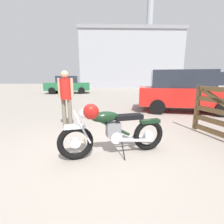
{
  "coord_description": "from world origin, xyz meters",
  "views": [
    {
      "loc": [
        0.15,
        -2.71,
        1.44
      ],
      "look_at": [
        0.11,
        1.45,
        0.54
      ],
      "focal_mm": 24.78,
      "sensor_mm": 36.0,
      "label": 1
    }
  ],
  "objects": [
    {
      "name": "silver_sedan_mid",
      "position": [
        3.18,
        4.1,
        0.92
      ],
      "size": [
        4.14,
        2.36,
        1.78
      ],
      "rotation": [
        0.0,
        0.0,
        -0.19
      ],
      "color": "black",
      "rests_on": "ground_plane"
    },
    {
      "name": "dark_sedan_left",
      "position": [
        6.43,
        6.58,
        0.92
      ],
      "size": [
        3.94,
        1.91,
        1.78
      ],
      "rotation": [
        0.0,
        0.0,
        0.03
      ],
      "color": "black",
      "rests_on": "ground_plane"
    },
    {
      "name": "vintage_motorcycle",
      "position": [
        0.12,
        0.02,
        0.49
      ],
      "size": [
        2.03,
        0.88,
        1.07
      ],
      "rotation": [
        0.0,
        0.0,
        3.42
      ],
      "color": "black",
      "rests_on": "ground_plane"
    },
    {
      "name": "ground_plane",
      "position": [
        0.0,
        0.0,
        0.0
      ],
      "size": [
        80.0,
        80.0,
        0.0
      ],
      "primitive_type": "plane",
      "color": "gray"
    },
    {
      "name": "industrial_building",
      "position": [
        2.67,
        27.47,
        4.49
      ],
      "size": [
        16.37,
        13.5,
        17.93
      ],
      "rotation": [
        0.0,
        0.0,
        0.04
      ],
      "color": "#9EA0A8",
      "rests_on": "ground_plane"
    },
    {
      "name": "bystander",
      "position": [
        -1.21,
        1.68,
        1.02
      ],
      "size": [
        0.46,
        0.3,
        1.66
      ],
      "rotation": [
        0.0,
        0.0,
        4.57
      ],
      "color": "#706656",
      "rests_on": "ground_plane"
    },
    {
      "name": "red_hatchback_near",
      "position": [
        -4.36,
        12.67,
        0.84
      ],
      "size": [
        4.39,
        2.34,
        1.67
      ],
      "rotation": [
        0.0,
        0.0,
        3.28
      ],
      "color": "black",
      "rests_on": "ground_plane"
    }
  ]
}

